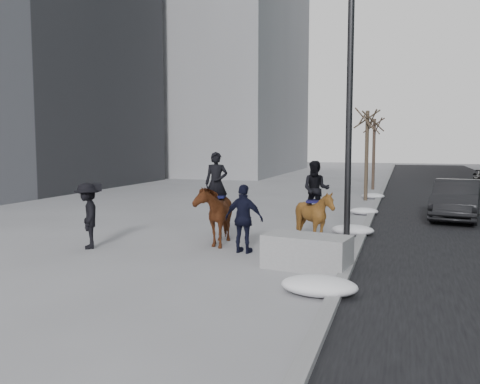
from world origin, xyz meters
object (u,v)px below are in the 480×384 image
(car_near, at_px, (456,200))
(planter, at_px, (307,252))
(mounted_left, at_px, (215,210))
(mounted_right, at_px, (315,211))

(car_near, bearing_deg, planter, -105.17)
(car_near, distance_m, mounted_left, 9.71)
(car_near, xyz_separation_m, mounted_right, (-4.16, -6.13, 0.20))
(planter, xyz_separation_m, car_near, (3.87, 8.91, 0.35))
(planter, distance_m, mounted_left, 3.61)
(planter, xyz_separation_m, mounted_left, (-2.95, 2.00, 0.57))
(mounted_left, height_order, mounted_right, mounted_left)
(mounted_left, xyz_separation_m, mounted_right, (2.65, 0.78, -0.02))
(planter, height_order, mounted_right, mounted_right)
(mounted_right, bearing_deg, planter, -83.97)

